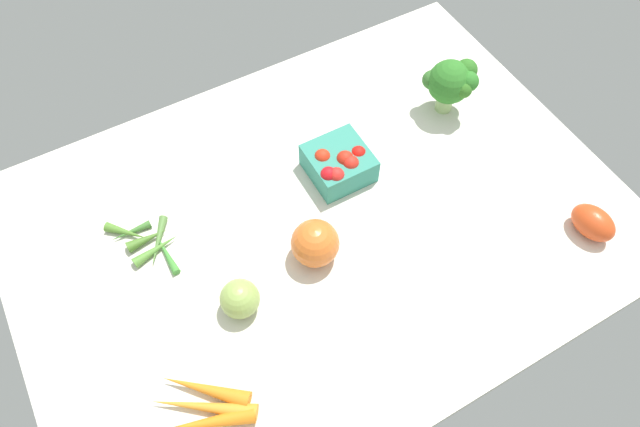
{
  "coord_description": "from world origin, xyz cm",
  "views": [
    {
      "loc": [
        25.99,
        46.27,
        87.72
      ],
      "look_at": [
        0.0,
        0.0,
        4.0
      ],
      "focal_mm": 32.5,
      "sensor_mm": 36.0,
      "label": 1
    }
  ],
  "objects_px": {
    "roma_tomato": "(593,223)",
    "heirloom_tomato_green": "(240,299)",
    "heirloom_tomato_orange": "(315,243)",
    "broccoli_head": "(452,82)",
    "berry_basket": "(339,163)",
    "carrot_bunch": "(204,406)",
    "okra_pile": "(148,241)"
  },
  "relations": [
    {
      "from": "berry_basket",
      "to": "okra_pile",
      "type": "bearing_deg",
      "value": -4.86
    },
    {
      "from": "roma_tomato",
      "to": "broccoli_head",
      "type": "height_order",
      "value": "broccoli_head"
    },
    {
      "from": "roma_tomato",
      "to": "okra_pile",
      "type": "xyz_separation_m",
      "value": [
        0.67,
        -0.35,
        -0.02
      ]
    },
    {
      "from": "carrot_bunch",
      "to": "okra_pile",
      "type": "height_order",
      "value": "carrot_bunch"
    },
    {
      "from": "roma_tomato",
      "to": "broccoli_head",
      "type": "relative_size",
      "value": 0.69
    },
    {
      "from": "okra_pile",
      "to": "heirloom_tomato_green",
      "type": "bearing_deg",
      "value": 116.03
    },
    {
      "from": "carrot_bunch",
      "to": "berry_basket",
      "type": "xyz_separation_m",
      "value": [
        -0.38,
        -0.27,
        0.02
      ]
    },
    {
      "from": "heirloom_tomato_orange",
      "to": "okra_pile",
      "type": "bearing_deg",
      "value": -33.65
    },
    {
      "from": "okra_pile",
      "to": "berry_basket",
      "type": "height_order",
      "value": "berry_basket"
    },
    {
      "from": "roma_tomato",
      "to": "carrot_bunch",
      "type": "bearing_deg",
      "value": -103.96
    },
    {
      "from": "berry_basket",
      "to": "carrot_bunch",
      "type": "bearing_deg",
      "value": 35.25
    },
    {
      "from": "roma_tomato",
      "to": "broccoli_head",
      "type": "bearing_deg",
      "value": 177.52
    },
    {
      "from": "roma_tomato",
      "to": "heirloom_tomato_orange",
      "type": "distance_m",
      "value": 0.47
    },
    {
      "from": "roma_tomato",
      "to": "carrot_bunch",
      "type": "height_order",
      "value": "roma_tomato"
    },
    {
      "from": "carrot_bunch",
      "to": "broccoli_head",
      "type": "bearing_deg",
      "value": -154.75
    },
    {
      "from": "roma_tomato",
      "to": "berry_basket",
      "type": "relative_size",
      "value": 0.74
    },
    {
      "from": "roma_tomato",
      "to": "berry_basket",
      "type": "bearing_deg",
      "value": -145.44
    },
    {
      "from": "roma_tomato",
      "to": "carrot_bunch",
      "type": "distance_m",
      "value": 0.69
    },
    {
      "from": "roma_tomato",
      "to": "heirloom_tomato_green",
      "type": "height_order",
      "value": "heirloom_tomato_green"
    },
    {
      "from": "okra_pile",
      "to": "broccoli_head",
      "type": "bearing_deg",
      "value": -179.53
    },
    {
      "from": "carrot_bunch",
      "to": "heirloom_tomato_green",
      "type": "bearing_deg",
      "value": -134.18
    },
    {
      "from": "heirloom_tomato_green",
      "to": "okra_pile",
      "type": "bearing_deg",
      "value": -63.97
    },
    {
      "from": "okra_pile",
      "to": "heirloom_tomato_orange",
      "type": "xyz_separation_m",
      "value": [
        -0.24,
        0.16,
        0.03
      ]
    },
    {
      "from": "roma_tomato",
      "to": "heirloom_tomato_orange",
      "type": "bearing_deg",
      "value": -123.72
    },
    {
      "from": "berry_basket",
      "to": "heirloom_tomato_green",
      "type": "xyz_separation_m",
      "value": [
        0.27,
        0.15,
        0.0
      ]
    },
    {
      "from": "broccoli_head",
      "to": "heirloom_tomato_orange",
      "type": "xyz_separation_m",
      "value": [
        0.38,
        0.16,
        -0.03
      ]
    },
    {
      "from": "broccoli_head",
      "to": "heirloom_tomato_green",
      "type": "relative_size",
      "value": 1.82
    },
    {
      "from": "roma_tomato",
      "to": "berry_basket",
      "type": "height_order",
      "value": "berry_basket"
    },
    {
      "from": "carrot_bunch",
      "to": "heirloom_tomato_orange",
      "type": "distance_m",
      "value": 0.3
    },
    {
      "from": "heirloom_tomato_orange",
      "to": "roma_tomato",
      "type": "bearing_deg",
      "value": 156.45
    },
    {
      "from": "heirloom_tomato_orange",
      "to": "heirloom_tomato_green",
      "type": "xyz_separation_m",
      "value": [
        0.15,
        0.02,
        -0.01
      ]
    },
    {
      "from": "heirloom_tomato_orange",
      "to": "broccoli_head",
      "type": "bearing_deg",
      "value": -157.11
    }
  ]
}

